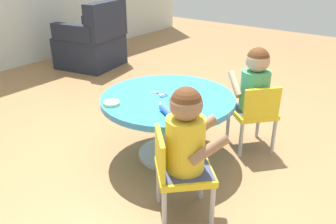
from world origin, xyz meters
TOP-DOWN VIEW (x-y plane):
  - ground_plane at (0.00, 0.00)m, footprint 10.00×10.00m
  - craft_table at (0.00, 0.00)m, footprint 0.94×0.94m
  - child_chair_left at (-0.48, -0.44)m, footprint 0.42×0.42m
  - seated_child_left at (-0.45, -0.47)m, footprint 0.43×0.43m
  - child_chair_right at (0.47, -0.45)m, footprint 0.42×0.42m
  - seated_child_right at (0.50, -0.42)m, footprint 0.43×0.44m
  - armchair_dark at (1.19, 2.15)m, footprint 0.83×0.85m
  - rolling_pin at (-0.24, -0.17)m, footprint 0.13×0.21m
  - craft_scissors at (-0.01, 0.05)m, footprint 0.08×0.14m
  - playdough_blob_0 at (-0.34, 0.21)m, footprint 0.11×0.11m
  - cookie_cutter_0 at (-0.14, -0.27)m, footprint 0.07×0.07m
  - cookie_cutter_1 at (-0.03, -0.06)m, footprint 0.05×0.05m
  - cookie_cutter_2 at (0.10, -0.08)m, footprint 0.07×0.07m

SIDE VIEW (x-z plane):
  - ground_plane at x=0.00m, z-range 0.00..0.00m
  - child_chair_left at x=-0.48m, z-range 0.04..0.57m
  - child_chair_right at x=0.47m, z-range 0.04..0.57m
  - armchair_dark at x=1.19m, z-range -0.12..0.73m
  - craft_table at x=0.00m, z-range 0.13..0.61m
  - craft_scissors at x=-0.01m, z-range 0.48..0.49m
  - cookie_cutter_0 at x=-0.14m, z-range 0.48..0.49m
  - cookie_cutter_1 at x=-0.03m, z-range 0.48..0.49m
  - cookie_cutter_2 at x=0.10m, z-range 0.48..0.49m
  - playdough_blob_0 at x=-0.34m, z-range 0.48..0.50m
  - rolling_pin at x=-0.24m, z-range 0.48..0.53m
  - seated_child_left at x=-0.45m, z-range 0.28..0.79m
  - seated_child_right at x=0.50m, z-range 0.28..0.79m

